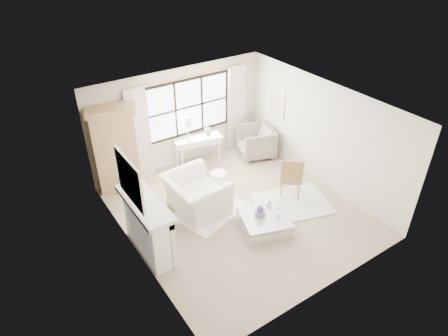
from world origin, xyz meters
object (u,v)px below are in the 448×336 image
(armoire, at_px, (117,148))
(coffee_table, at_px, (264,223))
(club_armchair, at_px, (196,195))
(console_table, at_px, (198,150))

(armoire, distance_m, coffee_table, 3.97)
(armoire, bearing_deg, club_armchair, -39.08)
(armoire, distance_m, club_armchair, 2.28)
(club_armchair, height_order, coffee_table, club_armchair)
(armoire, xyz_separation_m, club_armchair, (1.10, -1.87, -0.69))
(console_table, distance_m, club_armchair, 2.14)
(coffee_table, bearing_deg, club_armchair, 139.93)
(armoire, bearing_deg, coffee_table, -38.50)
(club_armchair, distance_m, coffee_table, 1.70)
(console_table, bearing_deg, armoire, -167.93)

